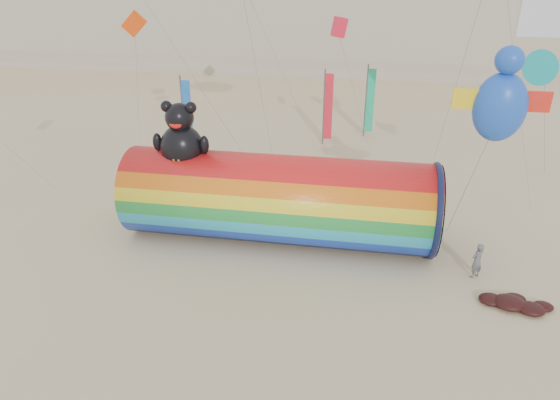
# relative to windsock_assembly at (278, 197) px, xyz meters

# --- Properties ---
(ground) EXTENTS (160.00, 160.00, 0.00)m
(ground) POSITION_rel_windsock_assembly_xyz_m (-0.23, -2.47, -2.08)
(ground) COLOR #CCB58C
(ground) RESTS_ON ground
(windsock_assembly) EXTENTS (13.62, 4.15, 6.28)m
(windsock_assembly) POSITION_rel_windsock_assembly_xyz_m (0.00, 0.00, 0.00)
(windsock_assembly) COLOR red
(windsock_assembly) RESTS_ON ground
(kite_handler) EXTENTS (0.66, 0.63, 1.52)m
(kite_handler) POSITION_rel_windsock_assembly_xyz_m (8.35, -1.75, -1.33)
(kite_handler) COLOR #585A60
(kite_handler) RESTS_ON ground
(fabric_bundle) EXTENTS (2.62, 1.35, 0.41)m
(fabric_bundle) POSITION_rel_windsock_assembly_xyz_m (9.46, -3.55, -1.91)
(fabric_bundle) COLOR #3D0E0B
(fabric_bundle) RESTS_ON ground
(festival_banners) EXTENTS (12.12, 6.03, 5.20)m
(festival_banners) POSITION_rel_windsock_assembly_xyz_m (-1.05, 13.19, 0.55)
(festival_banners) COLOR #59595E
(festival_banners) RESTS_ON ground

